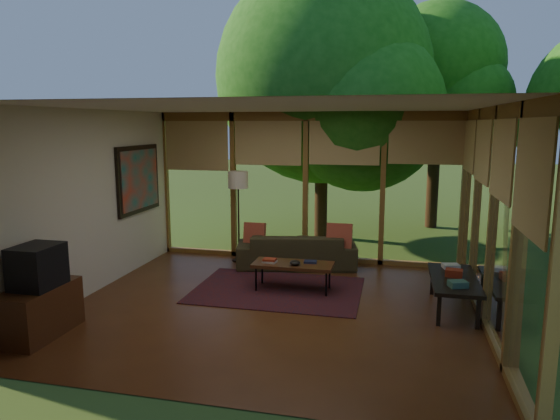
% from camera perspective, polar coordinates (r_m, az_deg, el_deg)
% --- Properties ---
extents(floor, '(5.50, 5.50, 0.00)m').
position_cam_1_polar(floor, '(7.00, -0.83, -10.99)').
color(floor, brown).
rests_on(floor, ground).
extents(ceiling, '(5.50, 5.50, 0.00)m').
position_cam_1_polar(ceiling, '(6.55, -0.89, 11.68)').
color(ceiling, silver).
rests_on(ceiling, ground).
extents(wall_left, '(0.04, 5.00, 2.70)m').
position_cam_1_polar(wall_left, '(7.77, -20.96, 0.74)').
color(wall_left, beige).
rests_on(wall_left, ground).
extents(wall_front, '(5.50, 0.04, 2.70)m').
position_cam_1_polar(wall_front, '(4.32, -8.88, -5.59)').
color(wall_front, beige).
rests_on(wall_front, ground).
extents(window_wall_back, '(5.50, 0.12, 2.70)m').
position_cam_1_polar(window_wall_back, '(9.06, 2.94, 2.60)').
color(window_wall_back, olive).
rests_on(window_wall_back, ground).
extents(window_wall_right, '(0.12, 5.00, 2.70)m').
position_cam_1_polar(window_wall_right, '(6.56, 23.15, -0.96)').
color(window_wall_right, olive).
rests_on(window_wall_right, ground).
extents(tree_nw, '(4.58, 4.58, 5.78)m').
position_cam_1_polar(tree_nw, '(11.04, 4.94, 14.98)').
color(tree_nw, '#362213').
rests_on(tree_nw, ground).
extents(tree_ne, '(2.97, 2.97, 5.30)m').
position_cam_1_polar(tree_ne, '(12.67, 17.68, 15.28)').
color(tree_ne, '#362213').
rests_on(tree_ne, ground).
extents(rug, '(2.50, 1.77, 0.01)m').
position_cam_1_polar(rug, '(7.65, -0.28, -9.11)').
color(rug, maroon).
rests_on(rug, floor).
extents(sofa, '(2.18, 1.21, 0.60)m').
position_cam_1_polar(sofa, '(8.79, 1.91, -4.60)').
color(sofa, '#39331C').
rests_on(sofa, floor).
extents(pillow_left, '(0.38, 0.20, 0.40)m').
position_cam_1_polar(pillow_left, '(8.85, -2.91, -2.72)').
color(pillow_left, maroon).
rests_on(pillow_left, sofa).
extents(pillow_right, '(0.43, 0.23, 0.45)m').
position_cam_1_polar(pillow_right, '(8.56, 6.80, -3.02)').
color(pillow_right, maroon).
rests_on(pillow_right, sofa).
extents(ct_book_lower, '(0.22, 0.18, 0.03)m').
position_cam_1_polar(ct_book_lower, '(7.55, -1.19, -5.91)').
color(ct_book_lower, beige).
rests_on(ct_book_lower, coffee_table).
extents(ct_book_upper, '(0.20, 0.16, 0.03)m').
position_cam_1_polar(ct_book_upper, '(7.54, -1.19, -5.69)').
color(ct_book_upper, maroon).
rests_on(ct_book_upper, coffee_table).
extents(ct_book_side, '(0.20, 0.16, 0.03)m').
position_cam_1_polar(ct_book_side, '(7.56, 3.49, -5.93)').
color(ct_book_side, '#151A31').
rests_on(ct_book_side, coffee_table).
extents(ct_bowl, '(0.16, 0.16, 0.07)m').
position_cam_1_polar(ct_bowl, '(7.42, 1.73, -6.05)').
color(ct_bowl, black).
rests_on(ct_bowl, coffee_table).
extents(media_cabinet, '(0.50, 1.00, 0.60)m').
position_cam_1_polar(media_cabinet, '(6.66, -25.77, -10.36)').
color(media_cabinet, '#502A15').
rests_on(media_cabinet, floor).
extents(television, '(0.45, 0.55, 0.50)m').
position_cam_1_polar(television, '(6.49, -25.99, -5.81)').
color(television, black).
rests_on(television, media_cabinet).
extents(console_book_a, '(0.26, 0.22, 0.08)m').
position_cam_1_polar(console_book_a, '(6.74, 19.66, -7.97)').
color(console_book_a, '#345B4D').
rests_on(console_book_a, side_console).
extents(console_book_b, '(0.24, 0.20, 0.10)m').
position_cam_1_polar(console_book_b, '(7.17, 19.26, -6.81)').
color(console_book_b, maroon).
rests_on(console_book_b, side_console).
extents(console_book_c, '(0.26, 0.21, 0.06)m').
position_cam_1_polar(console_book_c, '(7.55, 18.94, -6.09)').
color(console_book_c, beige).
rests_on(console_book_c, side_console).
extents(floor_lamp, '(0.36, 0.36, 1.65)m').
position_cam_1_polar(floor_lamp, '(8.99, -4.81, 2.87)').
color(floor_lamp, black).
rests_on(floor_lamp, floor).
extents(coffee_table, '(1.20, 0.50, 0.43)m').
position_cam_1_polar(coffee_table, '(7.54, 1.50, -6.33)').
color(coffee_table, '#502A15').
rests_on(coffee_table, floor).
extents(side_console, '(0.60, 1.40, 0.46)m').
position_cam_1_polar(side_console, '(7.15, 19.26, -7.65)').
color(side_console, black).
rests_on(side_console, floor).
extents(wall_painting, '(0.06, 1.35, 1.15)m').
position_cam_1_polar(wall_painting, '(8.91, -15.84, 3.41)').
color(wall_painting, black).
rests_on(wall_painting, wall_left).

